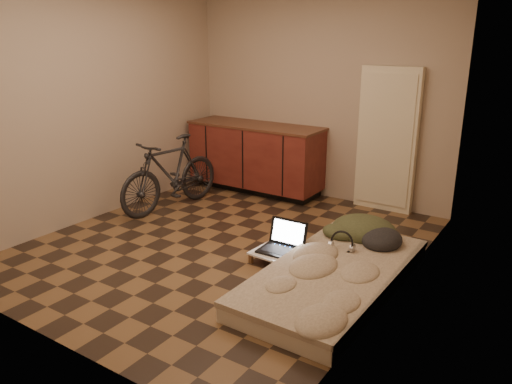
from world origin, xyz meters
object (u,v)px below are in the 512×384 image
Objects in this scene: futon at (334,277)px; lap_desk at (287,255)px; laptop at (283,245)px; bicycle at (170,170)px.

futon is 3.04× the size of lap_desk.
laptop is at bearing 163.47° from futon.
laptop is at bearing 151.48° from lap_desk.
lap_desk is (-0.54, 0.14, 0.01)m from futon.
lap_desk is at bearing -9.87° from bicycle.
futon is 5.20× the size of laptop.
bicycle is 1.98m from laptop.
lap_desk is at bearing 166.23° from futon.
futon is at bearing -9.52° from bicycle.
bicycle is at bearing 162.51° from laptop.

